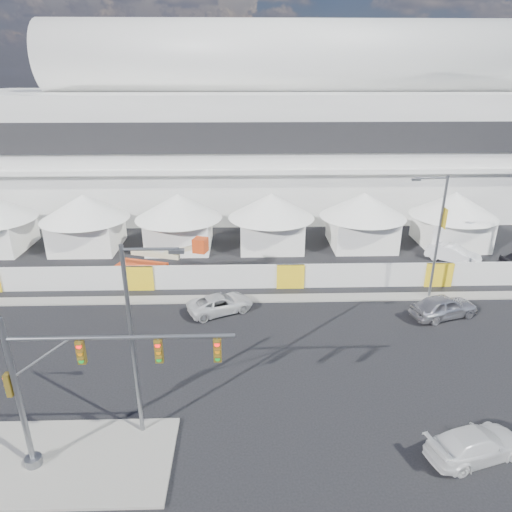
{
  "coord_description": "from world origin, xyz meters",
  "views": [
    {
      "loc": [
        2.3,
        -18.66,
        16.2
      ],
      "look_at": [
        3.12,
        10.0,
        4.59
      ],
      "focal_mm": 32.0,
      "sensor_mm": 36.0,
      "label": 1
    }
  ],
  "objects_px": {
    "sedan_silver": "(444,306)",
    "streetlight_curb": "(437,229)",
    "boom_lift": "(151,266)",
    "streetlight_median": "(137,331)",
    "pickup_curb": "(220,304)",
    "lot_car_a": "(453,254)",
    "pickup_near": "(475,444)",
    "traffic_mast": "(65,388)"
  },
  "relations": [
    {
      "from": "sedan_silver",
      "to": "streetlight_curb",
      "type": "bearing_deg",
      "value": -17.64
    },
    {
      "from": "sedan_silver",
      "to": "boom_lift",
      "type": "bearing_deg",
      "value": 54.08
    },
    {
      "from": "boom_lift",
      "to": "sedan_silver",
      "type": "bearing_deg",
      "value": -0.99
    },
    {
      "from": "streetlight_median",
      "to": "boom_lift",
      "type": "height_order",
      "value": "streetlight_median"
    },
    {
      "from": "pickup_curb",
      "to": "lot_car_a",
      "type": "bearing_deg",
      "value": -91.28
    },
    {
      "from": "streetlight_median",
      "to": "boom_lift",
      "type": "distance_m",
      "value": 18.83
    },
    {
      "from": "sedan_silver",
      "to": "streetlight_median",
      "type": "xyz_separation_m",
      "value": [
        -18.81,
        -10.68,
        4.82
      ]
    },
    {
      "from": "streetlight_curb",
      "to": "streetlight_median",
      "type": "bearing_deg",
      "value": -143.86
    },
    {
      "from": "streetlight_median",
      "to": "streetlight_curb",
      "type": "xyz_separation_m",
      "value": [
        18.82,
        13.74,
        -0.11
      ]
    },
    {
      "from": "pickup_near",
      "to": "traffic_mast",
      "type": "xyz_separation_m",
      "value": [
        -17.7,
        -0.08,
        3.53
      ]
    },
    {
      "from": "traffic_mast",
      "to": "lot_car_a",
      "type": "bearing_deg",
      "value": 40.56
    },
    {
      "from": "pickup_near",
      "to": "boom_lift",
      "type": "bearing_deg",
      "value": 26.05
    },
    {
      "from": "sedan_silver",
      "to": "pickup_curb",
      "type": "height_order",
      "value": "sedan_silver"
    },
    {
      "from": "sedan_silver",
      "to": "pickup_near",
      "type": "bearing_deg",
      "value": 145.98
    },
    {
      "from": "sedan_silver",
      "to": "boom_lift",
      "type": "height_order",
      "value": "boom_lift"
    },
    {
      "from": "streetlight_curb",
      "to": "traffic_mast",
      "type": "bearing_deg",
      "value": -143.78
    },
    {
      "from": "sedan_silver",
      "to": "lot_car_a",
      "type": "distance_m",
      "value": 11.23
    },
    {
      "from": "lot_car_a",
      "to": "streetlight_median",
      "type": "relative_size",
      "value": 0.49
    },
    {
      "from": "pickup_near",
      "to": "lot_car_a",
      "type": "distance_m",
      "value": 24.26
    },
    {
      "from": "streetlight_median",
      "to": "streetlight_curb",
      "type": "bearing_deg",
      "value": 36.14
    },
    {
      "from": "traffic_mast",
      "to": "boom_lift",
      "type": "bearing_deg",
      "value": 91.29
    },
    {
      "from": "pickup_curb",
      "to": "lot_car_a",
      "type": "height_order",
      "value": "lot_car_a"
    },
    {
      "from": "streetlight_curb",
      "to": "boom_lift",
      "type": "relative_size",
      "value": 1.15
    },
    {
      "from": "lot_car_a",
      "to": "pickup_near",
      "type": "bearing_deg",
      "value": -163.44
    },
    {
      "from": "streetlight_median",
      "to": "pickup_near",
      "type": "bearing_deg",
      "value": -7.19
    },
    {
      "from": "pickup_near",
      "to": "streetlight_curb",
      "type": "xyz_separation_m",
      "value": [
        3.77,
        15.64,
        4.85
      ]
    },
    {
      "from": "sedan_silver",
      "to": "lot_car_a",
      "type": "height_order",
      "value": "sedan_silver"
    },
    {
      "from": "pickup_near",
      "to": "streetlight_curb",
      "type": "distance_m",
      "value": 16.81
    },
    {
      "from": "lot_car_a",
      "to": "traffic_mast",
      "type": "distance_m",
      "value": 35.05
    },
    {
      "from": "pickup_curb",
      "to": "sedan_silver",
      "type": "bearing_deg",
      "value": -118.56
    },
    {
      "from": "traffic_mast",
      "to": "pickup_curb",
      "type": "bearing_deg",
      "value": 67.84
    },
    {
      "from": "streetlight_median",
      "to": "pickup_curb",
      "type": "bearing_deg",
      "value": 75.82
    },
    {
      "from": "pickup_curb",
      "to": "streetlight_curb",
      "type": "bearing_deg",
      "value": -107.48
    },
    {
      "from": "pickup_curb",
      "to": "streetlight_median",
      "type": "height_order",
      "value": "streetlight_median"
    },
    {
      "from": "pickup_near",
      "to": "streetlight_curb",
      "type": "height_order",
      "value": "streetlight_curb"
    },
    {
      "from": "traffic_mast",
      "to": "streetlight_curb",
      "type": "relative_size",
      "value": 0.98
    },
    {
      "from": "lot_car_a",
      "to": "streetlight_median",
      "type": "bearing_deg",
      "value": 168.8
    },
    {
      "from": "streetlight_median",
      "to": "streetlight_curb",
      "type": "height_order",
      "value": "streetlight_median"
    },
    {
      "from": "lot_car_a",
      "to": "boom_lift",
      "type": "relative_size",
      "value": 0.57
    },
    {
      "from": "lot_car_a",
      "to": "traffic_mast",
      "type": "relative_size",
      "value": 0.51
    },
    {
      "from": "pickup_curb",
      "to": "boom_lift",
      "type": "bearing_deg",
      "value": 20.52
    },
    {
      "from": "traffic_mast",
      "to": "streetlight_median",
      "type": "height_order",
      "value": "streetlight_median"
    }
  ]
}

